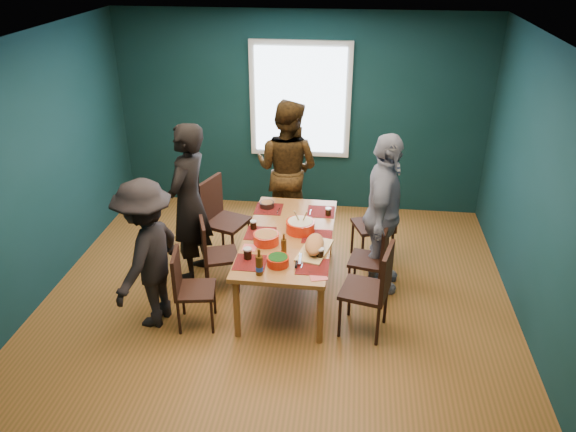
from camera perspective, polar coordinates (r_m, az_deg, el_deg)
name	(u,v)px	position (r m, az deg, el deg)	size (l,w,h in m)	color
room	(278,176)	(5.61, -1.02, 4.06)	(5.01, 5.01, 2.71)	#995C2C
dining_table	(289,241)	(5.94, 0.06, -2.52)	(0.94, 1.84, 0.69)	#A25F30
chair_left_far	(219,213)	(6.67, -7.00, 0.30)	(0.58, 0.58, 1.00)	black
chair_left_mid	(213,250)	(6.12, -7.66, -3.42)	(0.48, 0.48, 0.83)	black
chair_left_near	(187,284)	(5.60, -10.24, -6.77)	(0.43, 0.43, 0.83)	black
chair_right_far	(381,218)	(6.68, 9.40, -0.19)	(0.54, 0.54, 0.94)	black
chair_right_mid	(376,255)	(6.04, 8.89, -3.92)	(0.44, 0.44, 0.83)	black
chair_right_near	(375,284)	(5.43, 8.78, -6.87)	(0.52, 0.52, 0.96)	black
person_far_left	(189,203)	(6.21, -10.04, 1.28)	(0.66, 0.43, 1.81)	black
person_back	(287,169)	(7.07, -0.10, 4.80)	(0.86, 0.67, 1.78)	black
person_right	(383,214)	(6.00, 9.62, 0.15)	(1.04, 0.43, 1.77)	silver
person_near_left	(147,255)	(5.59, -14.10, -3.82)	(1.00, 0.57, 1.54)	black
bowl_salad	(266,238)	(5.74, -2.23, -2.26)	(0.26, 0.26, 0.11)	red
bowl_dumpling	(300,226)	(5.95, 1.26, -1.00)	(0.31, 0.31, 0.28)	red
bowl_herbs	(278,261)	(5.38, -1.03, -4.54)	(0.21, 0.21, 0.09)	red
cutting_board	(314,246)	(5.60, 2.70, -3.03)	(0.37, 0.66, 0.14)	tan
small_bowl	(267,204)	(6.50, -2.16, 1.18)	(0.17, 0.17, 0.07)	black
beer_bottle_a	(259,265)	(5.22, -2.94, -5.04)	(0.07, 0.07, 0.27)	#47290C
beer_bottle_b	(284,246)	(5.55, -0.43, -3.06)	(0.06, 0.06, 0.22)	#47290C
cola_glass_a	(248,253)	(5.48, -4.12, -3.78)	(0.08, 0.08, 0.12)	black
cola_glass_b	(320,253)	(5.49, 3.29, -3.76)	(0.08, 0.08, 0.11)	black
cola_glass_c	(328,211)	(6.32, 4.11, 0.47)	(0.07, 0.07, 0.09)	black
cola_glass_d	(253,224)	(6.02, -3.54, -0.87)	(0.07, 0.07, 0.10)	black
napkin_a	(323,233)	(5.97, 3.57, -1.70)	(0.15, 0.15, 0.00)	#E46065
napkin_b	(249,248)	(5.70, -3.93, -3.23)	(0.14, 0.14, 0.00)	#E46065
napkin_c	(318,276)	(5.24, 3.08, -6.11)	(0.16, 0.16, 0.00)	#E46065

